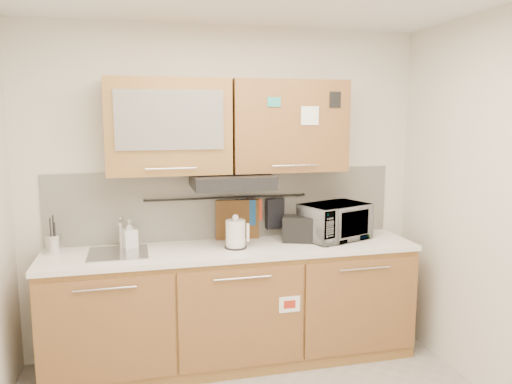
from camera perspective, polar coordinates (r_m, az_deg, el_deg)
wall_back at (r=4.04m, az=-3.45°, el=0.02°), size 3.20×0.00×3.20m
base_cabinet at (r=3.99m, az=-2.52°, el=-13.45°), size 2.80×0.64×0.88m
countertop at (r=3.83m, az=-2.56°, el=-6.59°), size 2.82×0.62×0.04m
backsplash at (r=4.05m, az=-3.40°, el=-1.40°), size 2.80×0.02×0.56m
upper_cabinets at (r=3.82m, az=-3.11°, el=7.51°), size 1.82×0.37×0.70m
range_hood at (r=3.78m, az=-2.79°, el=1.26°), size 0.60×0.46×0.10m
sink at (r=3.78m, az=-15.45°, el=-6.74°), size 0.42×0.40×0.26m
utensil_rail at (r=4.00m, az=-3.31°, el=-0.65°), size 1.30×0.02×0.02m
utensil_crock at (r=3.91m, az=-22.10°, el=-5.51°), size 0.13×0.13×0.28m
kettle at (r=3.77m, az=-2.33°, el=-4.89°), size 0.19×0.17×0.26m
toaster at (r=3.98m, az=5.04°, el=-4.19°), size 0.31×0.24×0.20m
microwave at (r=4.08m, az=8.98°, el=-3.35°), size 0.61×0.52×0.29m
soap_bottle at (r=3.88m, az=-14.25°, el=-4.68°), size 0.13×0.13×0.22m
cutting_board at (r=4.05m, az=-2.12°, el=-3.95°), size 0.35×0.05×0.43m
oven_mitt at (r=4.04m, az=-0.89°, el=-2.32°), size 0.13×0.08×0.21m
dark_pouch at (r=4.10m, az=2.17°, el=-2.45°), size 0.16×0.08×0.25m
pot_holder at (r=4.05m, az=-0.34°, el=-2.06°), size 0.14×0.04×0.17m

